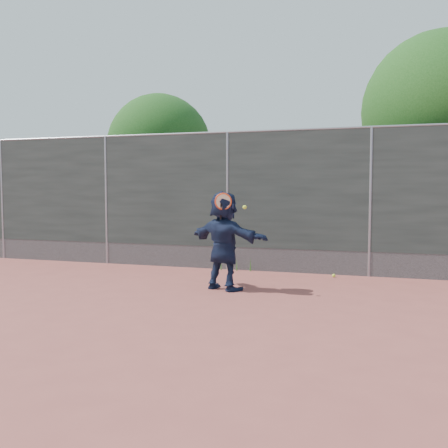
% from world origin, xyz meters
% --- Properties ---
extents(ground, '(80.00, 80.00, 0.00)m').
position_xyz_m(ground, '(0.00, 0.00, 0.00)').
color(ground, '#9E4C42').
rests_on(ground, ground).
extents(player, '(1.69, 1.07, 1.74)m').
position_xyz_m(player, '(0.59, 1.36, 0.87)').
color(player, '#16213E').
rests_on(player, ground).
extents(ball_ground, '(0.07, 0.07, 0.07)m').
position_xyz_m(ball_ground, '(2.33, 3.19, 0.03)').
color(ball_ground, '#D0F135').
rests_on(ball_ground, ground).
extents(fence, '(20.00, 0.06, 3.03)m').
position_xyz_m(fence, '(-0.00, 3.50, 1.58)').
color(fence, '#38423D').
rests_on(fence, ground).
extents(swing_action, '(0.57, 0.21, 0.51)m').
position_xyz_m(swing_action, '(0.68, 1.15, 1.53)').
color(swing_action, '#F14616').
rests_on(swing_action, ground).
extents(tree_left, '(3.15, 3.00, 4.53)m').
position_xyz_m(tree_left, '(-2.85, 6.55, 2.94)').
color(tree_left, '#382314').
rests_on(tree_left, ground).
extents(weed_clump, '(0.68, 0.07, 0.30)m').
position_xyz_m(weed_clump, '(0.29, 3.38, 0.13)').
color(weed_clump, '#387226').
rests_on(weed_clump, ground).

